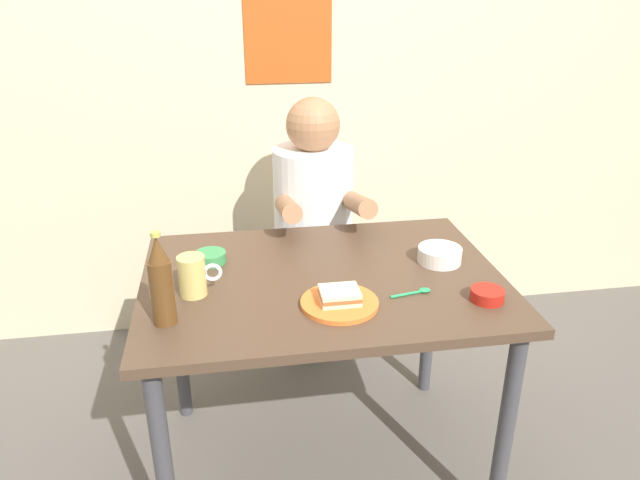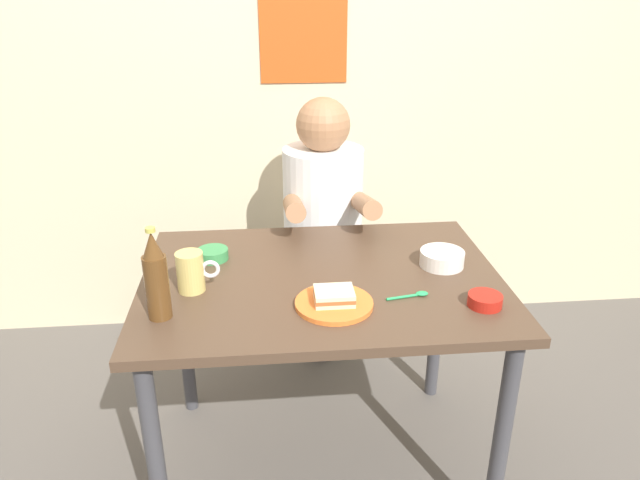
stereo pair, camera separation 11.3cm
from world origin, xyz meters
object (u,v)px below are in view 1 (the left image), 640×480
(beer_mug, at_px, (193,276))
(dip_bowl_green, at_px, (210,257))
(stool, at_px, (314,289))
(person_seated, at_px, (314,199))
(beer_bottle, at_px, (161,283))
(dining_table, at_px, (323,303))
(sandwich, at_px, (340,295))
(plate_orange, at_px, (339,303))

(beer_mug, distance_m, dip_bowl_green, 0.22)
(stool, distance_m, person_seated, 0.42)
(beer_mug, relative_size, beer_bottle, 0.48)
(dining_table, xyz_separation_m, person_seated, (0.07, 0.62, 0.12))
(dining_table, xyz_separation_m, sandwich, (0.02, -0.18, 0.13))
(stool, relative_size, beer_bottle, 1.72)
(beer_mug, bearing_deg, beer_bottle, -116.65)
(stool, distance_m, sandwich, 0.92)
(stool, height_order, sandwich, sandwich)
(beer_bottle, bearing_deg, beer_mug, 63.35)
(person_seated, xyz_separation_m, beer_bottle, (-0.52, -0.81, 0.09))
(beer_bottle, bearing_deg, person_seated, 57.23)
(dining_table, relative_size, stool, 2.44)
(person_seated, height_order, beer_bottle, person_seated)
(plate_orange, xyz_separation_m, beer_bottle, (-0.47, -0.01, 0.11))
(plate_orange, height_order, beer_bottle, beer_bottle)
(dining_table, relative_size, dip_bowl_green, 11.00)
(stool, bearing_deg, plate_orange, -93.50)
(plate_orange, height_order, sandwich, sandwich)
(dining_table, distance_m, stool, 0.70)
(person_seated, bearing_deg, beer_mug, -123.98)
(sandwich, bearing_deg, dip_bowl_green, 136.64)
(stool, bearing_deg, person_seated, -90.00)
(person_seated, height_order, sandwich, person_seated)
(plate_orange, bearing_deg, person_seated, 86.45)
(plate_orange, height_order, dip_bowl_green, dip_bowl_green)
(beer_bottle, distance_m, dip_bowl_green, 0.38)
(stool, distance_m, dip_bowl_green, 0.75)
(beer_bottle, bearing_deg, dining_table, 23.17)
(plate_orange, height_order, beer_mug, beer_mug)
(dining_table, bearing_deg, beer_mug, -172.27)
(person_seated, xyz_separation_m, sandwich, (-0.05, -0.80, 0.01))
(stool, xyz_separation_m, sandwich, (-0.05, -0.81, 0.42))
(plate_orange, distance_m, beer_mug, 0.43)
(person_seated, xyz_separation_m, beer_mug, (-0.45, -0.67, 0.03))
(plate_orange, distance_m, sandwich, 0.02)
(dining_table, distance_m, plate_orange, 0.21)
(beer_mug, distance_m, beer_bottle, 0.17)
(sandwich, bearing_deg, dining_table, 95.41)
(dining_table, xyz_separation_m, dip_bowl_green, (-0.34, 0.15, 0.11))
(person_seated, bearing_deg, beer_bottle, -122.77)
(stool, height_order, plate_orange, plate_orange)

